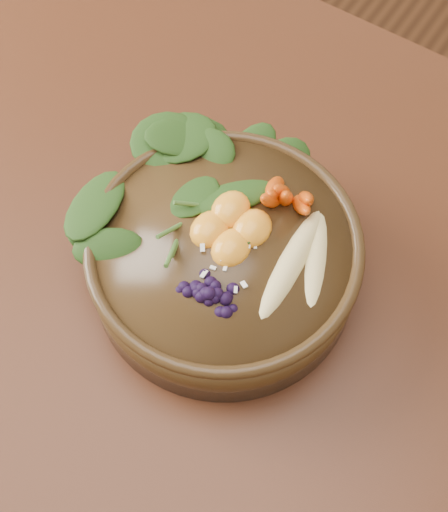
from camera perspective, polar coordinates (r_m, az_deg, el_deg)
The scene contains 9 objects.
ground at distance 1.45m, azimuth -10.07°, elevation -11.87°, with size 4.00×4.00×0.00m, color #381E0F.
dining_table at distance 0.86m, azimuth -16.83°, elevation 0.84°, with size 1.60×0.90×0.75m.
stoneware_bowl at distance 0.67m, azimuth 0.00°, elevation -0.41°, with size 0.25×0.25×0.07m, color #402D18.
kale_heap at distance 0.66m, azimuth -1.97°, elevation 6.52°, with size 0.17×0.15×0.04m, color #274819, non-canonical shape.
carrot_cluster at distance 0.64m, azimuth 5.68°, elevation 6.60°, with size 0.05×0.05×0.07m, color #E24A0D, non-canonical shape.
banana_halves at distance 0.62m, azimuth 6.50°, elevation 0.14°, with size 0.08×0.15×0.02m.
mandarin_cluster at distance 0.63m, azimuth 0.56°, elevation 2.78°, with size 0.07×0.08×0.03m, color orange, non-canonical shape.
blueberry_pile at distance 0.60m, azimuth -1.21°, elevation -2.39°, with size 0.12×0.09×0.03m, color black, non-canonical shape.
coconut_flakes at distance 0.63m, azimuth -0.31°, elevation -0.19°, with size 0.08×0.06×0.01m, color white, non-canonical shape.
Camera 1 is at (0.43, -0.20, 1.38)m, focal length 50.00 mm.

